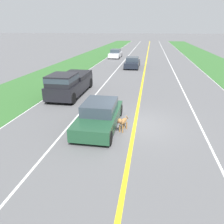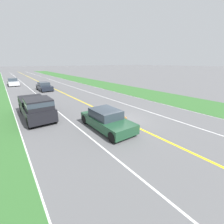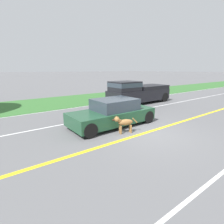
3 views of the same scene
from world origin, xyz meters
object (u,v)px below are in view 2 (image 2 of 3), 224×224
(pickup_truck, at_px, (36,107))
(ego_car, at_px, (107,120))
(car_trailing_near, at_px, (44,87))
(car_trailing_mid, at_px, (13,82))
(dog, at_px, (124,119))

(pickup_truck, bearing_deg, ego_car, 123.93)
(ego_car, xyz_separation_m, car_trailing_near, (-0.15, -18.89, -0.02))
(car_trailing_near, height_order, car_trailing_mid, car_trailing_mid)
(ego_car, relative_size, pickup_truck, 0.78)
(ego_car, distance_m, car_trailing_mid, 28.74)
(dog, height_order, car_trailing_near, car_trailing_near)
(dog, xyz_separation_m, pickup_truck, (4.83, -5.64, 0.45))
(dog, bearing_deg, ego_car, 2.95)
(ego_car, distance_m, car_trailing_near, 18.89)
(dog, height_order, pickup_truck, pickup_truck)
(car_trailing_near, bearing_deg, dog, 93.32)
(dog, relative_size, pickup_truck, 0.21)
(pickup_truck, xyz_separation_m, car_trailing_mid, (0.06, -23.21, -0.30))
(car_trailing_mid, bearing_deg, car_trailing_near, 111.44)
(car_trailing_near, bearing_deg, car_trailing_mid, -68.56)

